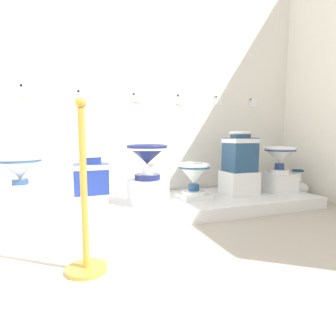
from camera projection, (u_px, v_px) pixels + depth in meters
The scene contains 23 objects.
ground_plane at pixel (283, 296), 1.37m from camera, with size 5.98×5.92×0.02m, color #B2A899.
wall_back at pixel (156, 79), 3.24m from camera, with size 4.18×0.06×3.03m, color white.
display_platform at pixel (171, 206), 2.90m from camera, with size 3.42×0.99×0.13m, color white.
plinth_block_pale_glazed at pixel (22, 202), 2.33m from camera, with size 0.29×0.38×0.22m, color white.
antique_toilet_pale_glazed at pixel (19, 168), 2.29m from camera, with size 0.38×0.38×0.30m.
plinth_block_central_ornate at pixel (92, 199), 2.67m from camera, with size 0.28×0.34×0.12m, color white.
antique_toilet_central_ornate at pixel (91, 174), 2.64m from camera, with size 0.34×0.25×0.40m.
plinth_block_broad_patterned at pixel (147, 191), 2.74m from camera, with size 0.37×0.31×0.24m, color white.
antique_toilet_broad_patterned at pixel (147, 156), 2.70m from camera, with size 0.42×0.42×0.36m.
plinth_block_tall_cobalt at pixel (194, 196), 2.99m from camera, with size 0.33×0.30×0.04m, color white.
antique_toilet_tall_cobalt at pixel (194, 174), 2.96m from camera, with size 0.37×0.37×0.35m.
plinth_block_slender_white at pixel (239, 183), 3.17m from camera, with size 0.38×0.32×0.28m, color white.
antique_toilet_slender_white at pixel (240, 151), 3.13m from camera, with size 0.33×0.30×0.47m.
plinth_block_leftmost at pixel (279, 182), 3.32m from camera, with size 0.31×0.34×0.23m, color white.
antique_toilet_leftmost at pixel (280, 155), 3.28m from camera, with size 0.38×0.38×0.33m.
info_placard_first at pixel (25, 89), 2.74m from camera, with size 0.09×0.01×0.13m.
info_placard_second at pixel (82, 94), 2.94m from camera, with size 0.11×0.01×0.11m.
info_placard_third at pixel (137, 97), 3.15m from camera, with size 0.12×0.01×0.11m.
info_placard_fourth at pixel (180, 99), 3.34m from camera, with size 0.11×0.01×0.14m.
info_placard_fifth at pixel (218, 100), 3.52m from camera, with size 0.12×0.01×0.13m.
info_placard_sixth at pixel (253, 102), 3.71m from camera, with size 0.13×0.01×0.12m.
decorative_vase_companion at pixel (297, 187), 3.51m from camera, with size 0.29×0.29×0.38m.
stanchion_post_near_left at pixel (85, 220), 1.57m from camera, with size 0.25×0.25×1.03m.
Camera 1 is at (0.99, -0.04, 0.81)m, focal length 28.33 mm.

